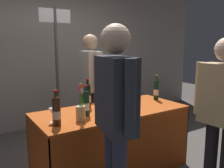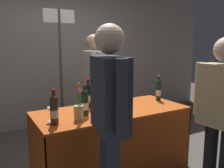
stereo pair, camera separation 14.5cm
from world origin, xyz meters
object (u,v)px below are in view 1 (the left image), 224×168
(featured_wine_bottle, at_px, (86,102))
(booth_signpost, at_px, (57,61))
(taster_foreground_right, at_px, (223,108))
(display_bottle_0, at_px, (156,89))
(vendor_presenter, at_px, (91,79))
(flower_vase, at_px, (81,110))
(tasting_table, at_px, (112,128))
(wine_glass_near_vendor, at_px, (52,112))

(featured_wine_bottle, distance_m, booth_signpost, 1.30)
(featured_wine_bottle, xyz_separation_m, taster_foreground_right, (0.89, -0.98, 0.03))
(featured_wine_bottle, height_order, display_bottle_0, display_bottle_0)
(vendor_presenter, relative_size, taster_foreground_right, 1.05)
(featured_wine_bottle, height_order, flower_vase, flower_vase)
(taster_foreground_right, xyz_separation_m, booth_signpost, (-0.74, 2.22, 0.33))
(featured_wine_bottle, bearing_deg, vendor_presenter, 59.11)
(tasting_table, bearing_deg, featured_wine_bottle, -172.50)
(wine_glass_near_vendor, relative_size, vendor_presenter, 0.09)
(wine_glass_near_vendor, height_order, booth_signpost, booth_signpost)
(wine_glass_near_vendor, height_order, flower_vase, flower_vase)
(featured_wine_bottle, bearing_deg, taster_foreground_right, -47.72)
(tasting_table, relative_size, display_bottle_0, 5.15)
(featured_wine_bottle, relative_size, booth_signpost, 0.16)
(featured_wine_bottle, distance_m, display_bottle_0, 1.13)
(display_bottle_0, bearing_deg, booth_signpost, 130.96)
(tasting_table, xyz_separation_m, vendor_presenter, (0.20, 0.89, 0.46))
(featured_wine_bottle, distance_m, vendor_presenter, 1.09)
(display_bottle_0, bearing_deg, tasting_table, -174.43)
(display_bottle_0, height_order, flower_vase, flower_vase)
(featured_wine_bottle, relative_size, taster_foreground_right, 0.21)
(tasting_table, xyz_separation_m, wine_glass_near_vendor, (-0.73, -0.07, 0.34))
(display_bottle_0, relative_size, booth_signpost, 0.17)
(display_bottle_0, xyz_separation_m, booth_signpost, (-0.97, 1.12, 0.35))
(tasting_table, bearing_deg, taster_foreground_right, -62.65)
(wine_glass_near_vendor, bearing_deg, display_bottle_0, 5.40)
(featured_wine_bottle, bearing_deg, tasting_table, 7.50)
(tasting_table, relative_size, wine_glass_near_vendor, 12.35)
(tasting_table, xyz_separation_m, featured_wine_bottle, (-0.36, -0.05, 0.37))
(tasting_table, bearing_deg, booth_signpost, 99.89)
(tasting_table, bearing_deg, wine_glass_near_vendor, -174.77)
(wine_glass_near_vendor, xyz_separation_m, booth_signpost, (0.52, 1.26, 0.39))
(flower_vase, distance_m, taster_foreground_right, 1.33)
(tasting_table, distance_m, taster_foreground_right, 1.23)
(flower_vase, bearing_deg, vendor_presenter, 57.32)
(flower_vase, height_order, taster_foreground_right, taster_foreground_right)
(vendor_presenter, bearing_deg, booth_signpost, -119.71)
(wine_glass_near_vendor, bearing_deg, flower_vase, -23.82)
(display_bottle_0, distance_m, booth_signpost, 1.52)
(taster_foreground_right, bearing_deg, wine_glass_near_vendor, 47.87)
(tasting_table, distance_m, display_bottle_0, 0.85)
(tasting_table, distance_m, booth_signpost, 1.42)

